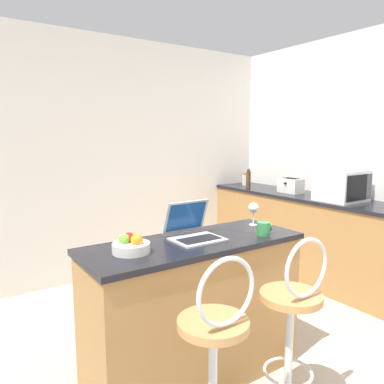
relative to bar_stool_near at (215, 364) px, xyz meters
name	(u,v)px	position (x,y,z in m)	size (l,w,h in m)	color
wall_back	(114,159)	(0.60, 2.60, 0.81)	(12.00, 0.06, 2.60)	silver
breakfast_bar	(195,311)	(0.27, 0.56, -0.03)	(1.40, 0.53, 0.92)	#9E703D
counter_right	(339,245)	(2.30, 0.92, -0.03)	(0.58, 3.33, 0.92)	#9E703D
bar_stool_near	(215,364)	(0.00, 0.00, 0.00)	(0.40, 0.40, 1.04)	silver
bar_stool_far	(292,331)	(0.53, 0.00, 0.00)	(0.40, 0.40, 1.04)	silver
laptop	(192,229)	(0.29, 0.61, 0.48)	(0.31, 0.29, 0.23)	#B7BABF
microwave	(342,185)	(2.28, 0.91, 0.58)	(0.44, 0.38, 0.31)	silver
toaster	(291,186)	(2.28, 1.56, 0.51)	(0.18, 0.26, 0.17)	silver
fruit_bowl	(131,246)	(-0.16, 0.56, 0.46)	(0.21, 0.21, 0.11)	silver
pepper_mill	(248,179)	(2.11, 2.08, 0.54)	(0.05, 0.05, 0.25)	#4C2D19
wine_glass_short	(254,208)	(0.84, 0.65, 0.55)	(0.07, 0.07, 0.17)	silver
mug_green	(264,228)	(0.71, 0.41, 0.47)	(0.10, 0.08, 0.09)	#338447
storage_jar	(246,179)	(2.30, 2.33, 0.51)	(0.10, 0.10, 0.16)	silver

